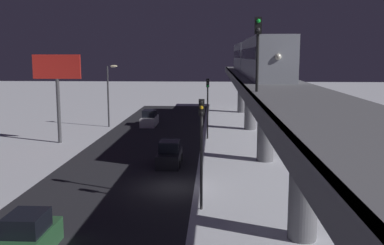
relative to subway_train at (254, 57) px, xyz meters
name	(u,v)px	position (x,y,z in m)	size (l,w,h in m)	color
ground_plane	(174,187)	(7.00, 20.23, -8.64)	(240.00, 240.00, 0.00)	white
avenue_asphalt	(113,187)	(11.12, 20.23, -8.63)	(11.00, 96.04, 0.01)	#28282D
elevated_railway	(280,100)	(0.09, 20.23, -2.70)	(5.00, 96.04, 6.86)	slate
subway_train	(254,57)	(0.00, 0.00, 0.00)	(2.94, 36.87, 3.40)	#999EA8
rail_signal	(258,41)	(1.99, 24.58, 0.95)	(0.36, 0.41, 4.00)	black
sedan_black	(170,155)	(7.92, 13.99, -7.85)	(1.91, 4.25, 1.97)	black
sedan_green	(28,239)	(12.52, 30.76, -7.84)	(1.80, 4.07, 1.97)	#2D6038
sedan_white	(149,119)	(12.52, -6.09, -7.84)	(1.80, 4.74, 1.97)	silver
traffic_light_near	(201,138)	(5.02, 24.37, -4.44)	(0.32, 0.44, 6.40)	#2D2D2D
traffic_light_mid	(208,100)	(5.02, 2.53, -4.44)	(0.32, 0.44, 6.40)	#2D2D2D
commercial_billboard	(57,75)	(20.01, 5.45, -1.81)	(4.80, 0.36, 8.90)	#4C4C51
street_lamp_far	(110,88)	(17.19, -4.77, -3.82)	(1.35, 0.44, 7.65)	#38383D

